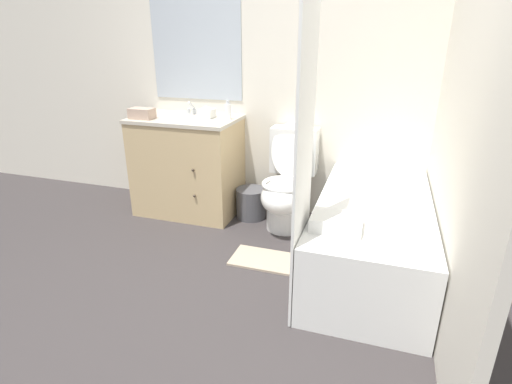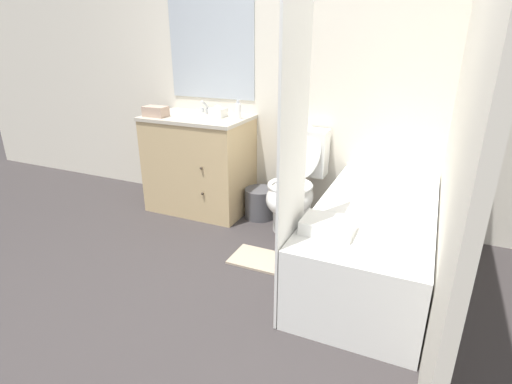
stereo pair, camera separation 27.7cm
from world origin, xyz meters
TOP-DOWN VIEW (x-y plane):
  - ground_plane at (0.00, 0.00)m, footprint 14.00×14.00m
  - wall_back at (-0.01, 1.74)m, footprint 8.00×0.06m
  - wall_right at (1.27, 0.86)m, footprint 0.05×2.71m
  - vanity_cabinet at (-0.79, 1.42)m, footprint 0.92×0.61m
  - sink_faucet at (-0.79, 1.59)m, footprint 0.14×0.12m
  - toilet at (0.15, 1.37)m, footprint 0.40×0.67m
  - bathtub at (0.87, 0.91)m, footprint 0.74×1.60m
  - shower_curtain at (0.49, 0.32)m, footprint 0.02×0.43m
  - wastebasket at (-0.19, 1.45)m, footprint 0.27×0.27m
  - tissue_box at (-0.60, 1.46)m, footprint 0.13×0.13m
  - soap_dispenser at (-0.40, 1.45)m, footprint 0.05×0.05m
  - hand_towel_folded at (-1.11, 1.25)m, footprint 0.21×0.13m
  - bath_towel_folded at (0.68, 0.43)m, footprint 0.29×0.22m
  - bath_mat at (0.17, 0.76)m, footprint 0.54×0.29m

SIDE VIEW (x-z plane):
  - ground_plane at x=0.00m, z-range 0.00..0.00m
  - bath_mat at x=0.17m, z-range 0.00..0.02m
  - wastebasket at x=-0.19m, z-range 0.00..0.27m
  - bathtub at x=0.87m, z-range 0.00..0.51m
  - toilet at x=0.15m, z-range -0.07..0.81m
  - vanity_cabinet at x=-0.79m, z-range 0.01..0.89m
  - bath_towel_folded at x=0.68m, z-range 0.50..0.58m
  - sink_faucet at x=-0.79m, z-range 0.85..0.98m
  - tissue_box at x=-0.60m, z-range 0.87..0.97m
  - hand_towel_folded at x=-1.11m, z-range 0.88..0.97m
  - shower_curtain at x=0.49m, z-range 0.00..1.85m
  - soap_dispenser at x=-0.40m, z-range 0.87..1.03m
  - wall_right at x=1.27m, z-range 0.00..2.50m
  - wall_back at x=-0.01m, z-range 0.00..2.50m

